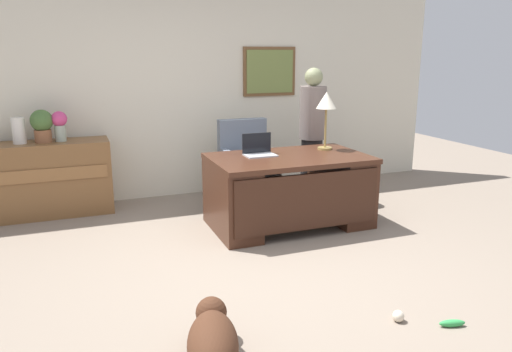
{
  "coord_description": "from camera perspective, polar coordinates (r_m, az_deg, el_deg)",
  "views": [
    {
      "loc": [
        -1.47,
        -3.58,
        1.79
      ],
      "look_at": [
        0.01,
        0.3,
        0.75
      ],
      "focal_mm": 34.46,
      "sensor_mm": 36.0,
      "label": 1
    }
  ],
  "objects": [
    {
      "name": "desk",
      "position": [
        5.18,
        3.92,
        -1.48
      ],
      "size": [
        1.63,
        0.98,
        0.75
      ],
      "color": "#422316",
      "rests_on": "ground_plane"
    },
    {
      "name": "laptop",
      "position": [
        5.14,
        0.31,
        3.05
      ],
      "size": [
        0.32,
        0.22,
        0.22
      ],
      "color": "#B2B5BA",
      "rests_on": "desk"
    },
    {
      "name": "potted_plant",
      "position": [
        5.88,
        -23.6,
        5.51
      ],
      "size": [
        0.24,
        0.24,
        0.36
      ],
      "color": "brown",
      "rests_on": "credenza"
    },
    {
      "name": "dog_lying",
      "position": [
        3.04,
        -5.06,
        -18.52
      ],
      "size": [
        0.44,
        0.76,
        0.3
      ],
      "color": "#472819",
      "rests_on": "ground_plane"
    },
    {
      "name": "ground_plane",
      "position": [
        4.26,
        1.28,
        -10.77
      ],
      "size": [
        12.0,
        12.0,
        0.0
      ],
      "primitive_type": "plane",
      "color": "gray"
    },
    {
      "name": "person_standing",
      "position": [
        6.03,
        6.54,
        4.87
      ],
      "size": [
        0.32,
        0.32,
        1.63
      ],
      "color": "#262323",
      "rests_on": "ground_plane"
    },
    {
      "name": "back_wall",
      "position": [
        6.37,
        -7.6,
        9.99
      ],
      "size": [
        7.0,
        0.16,
        2.7
      ],
      "color": "beige",
      "rests_on": "ground_plane"
    },
    {
      "name": "dog_toy_ball",
      "position": [
        3.63,
        16.19,
        -15.34
      ],
      "size": [
        0.08,
        0.08,
        0.08
      ],
      "primitive_type": "sphere",
      "color": "beige",
      "rests_on": "ground_plane"
    },
    {
      "name": "dog_toy_bone",
      "position": [
        3.7,
        21.81,
        -15.58
      ],
      "size": [
        0.19,
        0.1,
        0.05
      ],
      "primitive_type": "ellipsoid",
      "rotation": [
        0.0,
        0.0,
        2.86
      ],
      "color": "green",
      "rests_on": "ground_plane"
    },
    {
      "name": "vase_empty",
      "position": [
        5.91,
        -25.84,
        4.76
      ],
      "size": [
        0.14,
        0.14,
        0.29
      ],
      "primitive_type": "cylinder",
      "color": "silver",
      "rests_on": "credenza"
    },
    {
      "name": "desk_lamp",
      "position": [
        5.45,
        8.17,
        8.27
      ],
      "size": [
        0.22,
        0.22,
        0.63
      ],
      "color": "#9E8447",
      "rests_on": "desk"
    },
    {
      "name": "vase_with_flowers",
      "position": [
        5.88,
        -21.85,
        5.63
      ],
      "size": [
        0.17,
        0.17,
        0.33
      ],
      "color": "#A0AD9B",
      "rests_on": "credenza"
    },
    {
      "name": "credenza",
      "position": [
        6.0,
        -23.62,
        -0.36
      ],
      "size": [
        1.49,
        0.5,
        0.84
      ],
      "color": "brown",
      "rests_on": "ground_plane"
    },
    {
      "name": "armchair",
      "position": [
        5.93,
        -1.06,
        1.15
      ],
      "size": [
        0.6,
        0.59,
        1.02
      ],
      "color": "slate",
      "rests_on": "ground_plane"
    }
  ]
}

